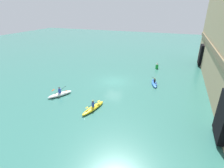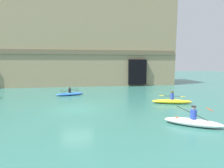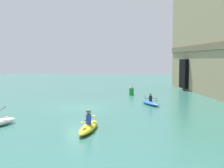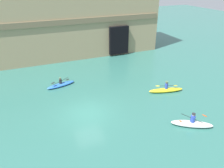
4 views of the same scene
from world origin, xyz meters
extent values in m
plane|color=#2D665B|center=(0.00, 0.00, 0.00)|extent=(120.00, 120.00, 0.00)
cube|color=brown|center=(-2.63, 13.15, 5.32)|extent=(35.09, 0.24, 0.71)
cube|color=black|center=(-13.89, 13.05, 2.14)|extent=(2.57, 0.70, 3.75)
ellipsoid|color=#D84C19|center=(6.27, -4.50, 0.39)|extent=(0.46, 0.36, 0.22)
ellipsoid|color=yellow|center=(8.47, 0.64, 0.20)|extent=(3.64, 1.49, 0.40)
cylinder|color=#2D47B7|center=(8.47, 0.64, 0.67)|extent=(0.30, 0.30, 0.54)
sphere|color=#9E704C|center=(8.47, 0.64, 1.06)|extent=(0.23, 0.23, 0.23)
cylinder|color=#4C6B4C|center=(8.47, 0.64, 1.15)|extent=(0.29, 0.29, 0.06)
cylinder|color=black|center=(8.47, 0.64, 0.69)|extent=(1.95, 0.71, 0.06)
ellipsoid|color=yellow|center=(9.33, 0.34, 0.69)|extent=(0.48, 0.31, 0.05)
ellipsoid|color=yellow|center=(7.62, 0.94, 0.70)|extent=(0.48, 0.31, 0.05)
ellipsoid|color=blue|center=(-1.15, 6.06, 0.17)|extent=(3.19, 1.46, 0.33)
cylinder|color=#232328|center=(-1.15, 6.06, 0.56)|extent=(0.28, 0.28, 0.46)
sphere|color=tan|center=(-1.15, 6.06, 0.90)|extent=(0.20, 0.20, 0.20)
cylinder|color=#4C6B4C|center=(-1.15, 6.06, 0.98)|extent=(0.25, 0.25, 0.06)
cylinder|color=black|center=(-1.15, 6.06, 0.59)|extent=(1.88, 0.84, 0.28)
ellipsoid|color=black|center=(-0.32, 6.41, 0.48)|extent=(0.48, 0.34, 0.10)
ellipsoid|color=black|center=(-1.97, 5.70, 0.69)|extent=(0.48, 0.34, 0.10)
cylinder|color=green|center=(-8.75, 5.41, 0.40)|extent=(0.52, 0.52, 0.80)
cone|color=white|center=(-8.75, 5.41, 1.04)|extent=(0.44, 0.44, 0.48)
camera|label=1|loc=(23.50, 8.61, 10.61)|focal=28.00mm
camera|label=2|loc=(0.91, -14.03, 3.67)|focal=28.00mm
camera|label=3|loc=(25.67, 0.68, 4.01)|focal=50.00mm
camera|label=4|loc=(-4.17, -15.29, 10.63)|focal=35.00mm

